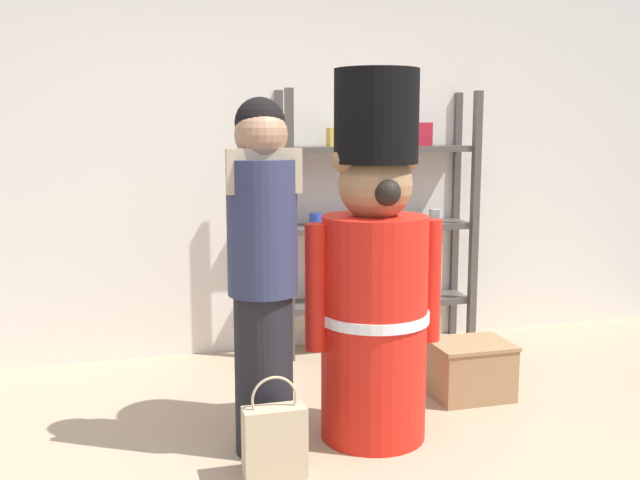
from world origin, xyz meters
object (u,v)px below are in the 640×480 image
Objects in this scene: person_shopper at (263,267)px; merchandise_shelf at (378,221)px; display_crate at (470,369)px; teddy_bear_guard at (374,278)px; shopping_bag at (275,441)px.

merchandise_shelf is at bearing 52.83° from person_shopper.
person_shopper is 1.51m from display_crate.
display_crate is (1.26, 0.38, -0.73)m from person_shopper.
teddy_bear_guard is at bearing -110.80° from merchandise_shelf.
shopping_bag reaches higher than display_crate.
shopping_bag is 1.04× the size of display_crate.
merchandise_shelf is 1.51m from teddy_bear_guard.
merchandise_shelf reaches higher than shopping_bag.
teddy_bear_guard is 0.90m from shopping_bag.
display_crate is at bearing 26.35° from teddy_bear_guard.
person_shopper is at bearing -163.45° from display_crate.
person_shopper is (-0.55, -0.02, 0.09)m from teddy_bear_guard.
person_shopper is 3.73× the size of display_crate.
teddy_bear_guard reaches higher than merchandise_shelf.
person_shopper is (-1.09, -1.44, 0.00)m from merchandise_shelf.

